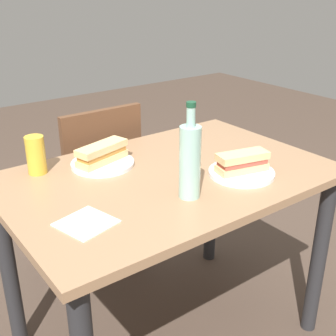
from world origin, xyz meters
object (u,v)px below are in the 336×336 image
(knife_far, at_px, (91,159))
(water_bottle, at_px, (190,160))
(knife_near, at_px, (232,166))
(chair_far, at_px, (95,181))
(baguette_sandwich_near, at_px, (242,162))
(plate_near, at_px, (241,173))
(beer_glass, at_px, (36,155))
(dining_table, at_px, (168,203))
(plate_far, at_px, (103,164))
(baguette_sandwich_far, at_px, (102,153))

(knife_far, height_order, water_bottle, water_bottle)
(knife_near, bearing_deg, chair_far, 106.05)
(baguette_sandwich_near, relative_size, knife_far, 1.15)
(chair_far, height_order, plate_near, chair_far)
(plate_near, height_order, knife_far, knife_far)
(baguette_sandwich_near, distance_m, beer_glass, 0.72)
(dining_table, bearing_deg, beer_glass, 142.97)
(dining_table, bearing_deg, water_bottle, -106.22)
(plate_far, bearing_deg, dining_table, -52.72)
(dining_table, bearing_deg, plate_far, 127.28)
(knife_near, relative_size, water_bottle, 0.59)
(dining_table, distance_m, baguette_sandwich_far, 0.30)
(baguette_sandwich_far, distance_m, water_bottle, 0.40)
(knife_far, bearing_deg, plate_far, -61.67)
(plate_near, distance_m, knife_far, 0.56)
(plate_near, xyz_separation_m, baguette_sandwich_near, (0.00, 0.00, 0.04))
(chair_far, relative_size, knife_far, 5.14)
(water_bottle, bearing_deg, plate_far, 104.32)
(chair_far, relative_size, knife_near, 4.82)
(dining_table, relative_size, water_bottle, 3.74)
(plate_near, xyz_separation_m, beer_glass, (-0.57, 0.44, 0.06))
(plate_near, height_order, plate_far, same)
(knife_far, bearing_deg, water_bottle, -74.07)
(chair_far, height_order, plate_far, chair_far)
(baguette_sandwich_near, bearing_deg, water_bottle, -175.51)
(knife_near, distance_m, beer_glass, 0.69)
(knife_near, bearing_deg, baguette_sandwich_near, -90.55)
(water_bottle, height_order, beer_glass, water_bottle)
(knife_near, relative_size, plate_far, 0.78)
(knife_far, bearing_deg, knife_near, -43.78)
(baguette_sandwich_near, height_order, water_bottle, water_bottle)
(baguette_sandwich_near, xyz_separation_m, baguette_sandwich_far, (-0.35, 0.36, 0.00))
(baguette_sandwich_far, xyz_separation_m, knife_far, (-0.02, 0.05, -0.03))
(knife_far, bearing_deg, chair_far, 62.07)
(chair_far, distance_m, beer_glass, 0.57)
(chair_far, bearing_deg, baguette_sandwich_near, -75.01)
(chair_far, relative_size, plate_near, 3.77)
(plate_far, height_order, water_bottle, water_bottle)
(water_bottle, bearing_deg, knife_far, 105.93)
(chair_far, xyz_separation_m, water_bottle, (-0.05, -0.76, 0.37))
(knife_near, bearing_deg, water_bottle, -164.62)
(baguette_sandwich_near, bearing_deg, knife_near, 89.45)
(baguette_sandwich_far, relative_size, beer_glass, 1.58)
(plate_far, relative_size, beer_glass, 1.69)
(chair_far, distance_m, baguette_sandwich_near, 0.82)
(chair_far, xyz_separation_m, baguette_sandwich_far, (-0.15, -0.38, 0.30))
(plate_near, relative_size, knife_near, 1.28)
(knife_near, relative_size, knife_far, 1.07)
(dining_table, xyz_separation_m, knife_near, (0.20, -0.12, 0.14))
(dining_table, bearing_deg, baguette_sandwich_near, -39.68)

